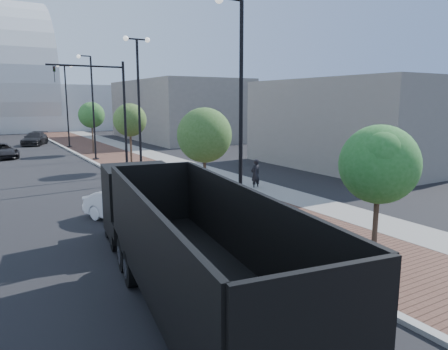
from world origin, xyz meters
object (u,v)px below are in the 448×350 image
white_sedan (125,206)px  dump_truck (160,231)px  dark_car_mid (1,151)px  pedestrian (255,174)px

white_sedan → dump_truck: bearing=-122.1°
dump_truck → white_sedan: size_ratio=3.20×
white_sedan → dark_car_mid: size_ratio=0.85×
white_sedan → pedestrian: pedestrian is taller
white_sedan → dark_car_mid: bearing=73.3°
white_sedan → pedestrian: bearing=-7.4°
white_sedan → dark_car_mid: (-3.51, 26.40, -0.01)m
dump_truck → dark_car_mid: dump_truck is taller
white_sedan → dark_car_mid: white_sedan is taller
dark_car_mid → pedestrian: pedestrian is taller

